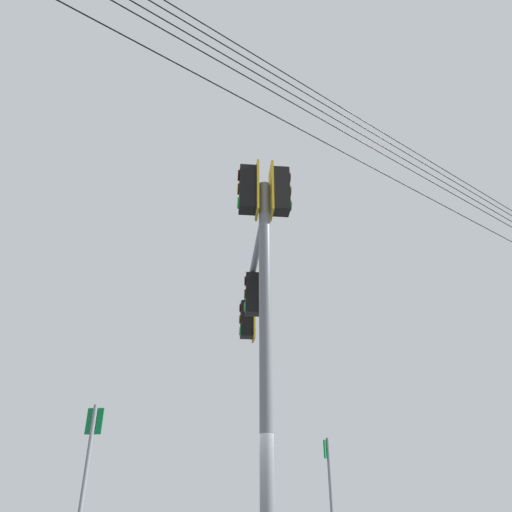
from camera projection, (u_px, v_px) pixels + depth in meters
name	position (u px, v px, depth m)	size (l,w,h in m)	color
signal_mast_assembly	(258.00, 291.00, 8.81)	(1.43, 5.95, 7.14)	slate
route_sign_primary	(84.00, 485.00, 7.56)	(0.29, 0.10, 3.12)	slate
route_sign_secondary	(331.00, 497.00, 9.60)	(0.14, 0.29, 2.81)	slate
overhead_wire_span	(308.00, 106.00, 10.34)	(21.45, 18.13, 2.21)	black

